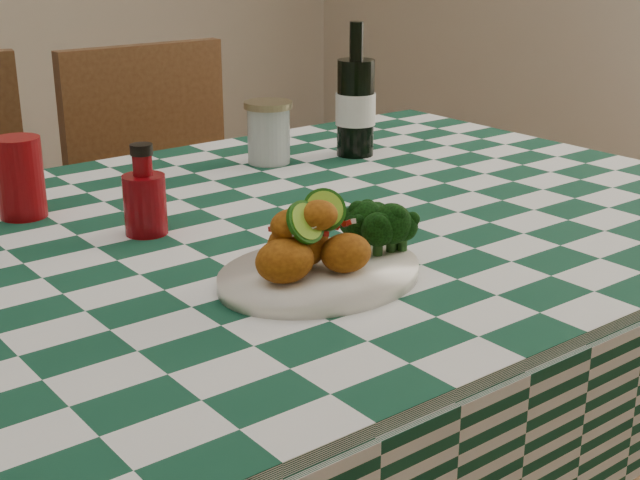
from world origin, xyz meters
TOP-DOWN VIEW (x-y plane):
  - dining_table at (0.00, 0.00)m, footprint 1.66×1.06m
  - plate at (-0.04, -0.22)m, footprint 0.27×0.22m
  - fried_chicken_pile at (-0.05, -0.22)m, footprint 0.14×0.10m
  - broccoli_side at (0.06, -0.21)m, footprint 0.09×0.09m
  - red_tumbler at (-0.23, 0.26)m, footprint 0.08×0.08m
  - ketchup_bottle at (-0.12, 0.08)m, footprint 0.07×0.07m
  - mason_jar at (0.25, 0.30)m, footprint 0.11×0.11m
  - beer_bottle at (0.42, 0.25)m, footprint 0.10×0.10m
  - wooden_chair_right at (0.32, 0.76)m, footprint 0.44×0.46m

SIDE VIEW (x-z plane):
  - dining_table at x=0.00m, z-range 0.00..0.79m
  - wooden_chair_right at x=0.32m, z-range 0.00..0.94m
  - plate at x=-0.04m, z-range 0.79..0.80m
  - broccoli_side at x=0.06m, z-range 0.80..0.87m
  - mason_jar at x=0.25m, z-range 0.79..0.90m
  - red_tumbler at x=-0.23m, z-range 0.79..0.91m
  - fried_chicken_pile at x=-0.05m, z-range 0.80..0.89m
  - ketchup_bottle at x=-0.12m, z-range 0.79..0.92m
  - beer_bottle at x=0.42m, z-range 0.79..1.04m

